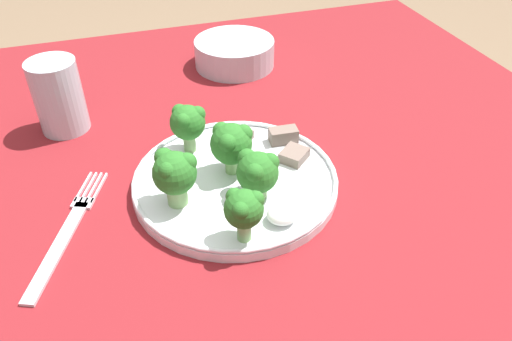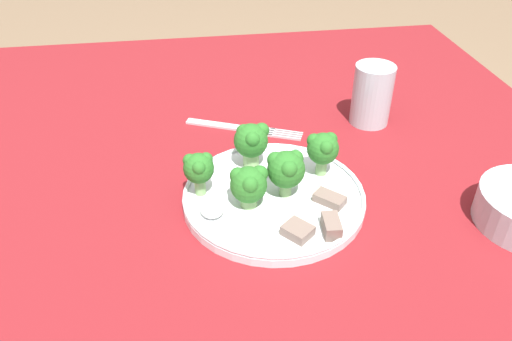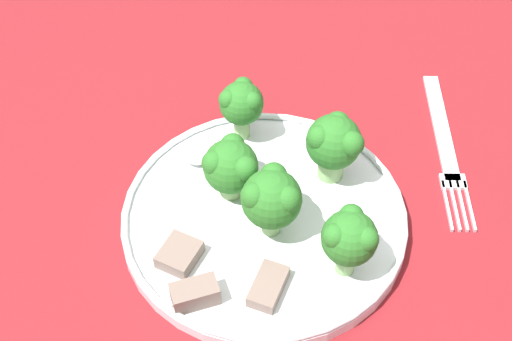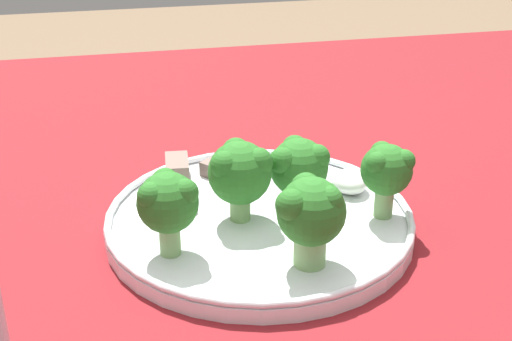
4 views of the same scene
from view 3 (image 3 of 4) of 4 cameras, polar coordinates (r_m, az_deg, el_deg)
table at (r=0.73m, az=3.86°, el=-5.85°), size 1.19×1.09×0.71m
dinner_plate at (r=0.63m, az=0.66°, el=-3.80°), size 0.25×0.25×0.02m
fork at (r=0.72m, az=14.89°, el=1.92°), size 0.10×0.19×0.00m
broccoli_floret_near_rim_left at (r=0.66m, az=-1.17°, el=5.40°), size 0.04×0.04×0.06m
broccoli_floret_center_left at (r=0.58m, az=1.26°, el=-2.21°), size 0.05×0.05×0.07m
broccoli_floret_back_left at (r=0.63m, az=6.39°, el=2.03°), size 0.05×0.05×0.07m
broccoli_floret_front_left at (r=0.62m, az=-2.05°, el=0.38°), size 0.05×0.05×0.06m
broccoli_floret_center_back at (r=0.56m, az=7.49°, el=-5.35°), size 0.05×0.05×0.07m
meat_slice_front_slice at (r=0.60m, az=-6.15°, el=-6.70°), size 0.04×0.04×0.01m
meat_slice_middle_slice at (r=0.57m, az=-4.92°, el=-9.81°), size 0.04×0.02×0.02m
meat_slice_rear_slice at (r=0.58m, az=0.98°, el=-9.25°), size 0.05×0.05×0.01m
sauce_dollop at (r=0.67m, az=-4.51°, el=1.57°), size 0.03×0.03×0.02m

